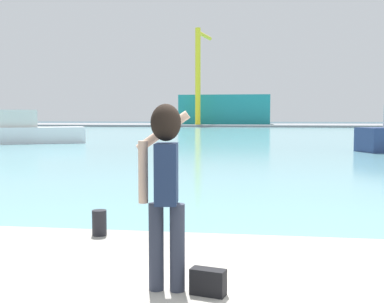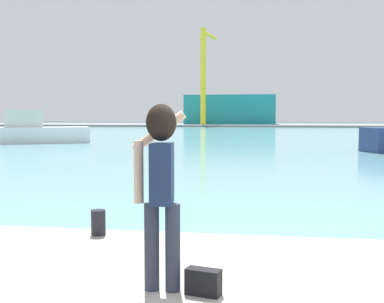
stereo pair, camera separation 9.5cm
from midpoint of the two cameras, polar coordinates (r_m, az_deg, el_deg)
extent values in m
plane|color=#334751|center=(54.68, 8.54, 1.99)|extent=(220.00, 220.00, 0.00)
cube|color=#6BA8B2|center=(56.68, 8.53, 2.07)|extent=(140.00, 100.00, 0.02)
cube|color=gray|center=(96.66, 8.43, 3.05)|extent=(140.00, 20.00, 0.38)
cylinder|color=#2D3342|center=(4.66, -4.79, -11.01)|extent=(0.14, 0.14, 0.82)
cylinder|color=#2D3342|center=(4.62, -2.33, -11.14)|extent=(0.14, 0.14, 0.82)
cube|color=#1E2D4C|center=(4.51, -3.60, -2.58)|extent=(0.24, 0.36, 0.56)
sphere|color=#E0B293|center=(4.48, -3.63, 3.27)|extent=(0.22, 0.22, 0.22)
ellipsoid|color=black|center=(4.46, -3.69, 3.40)|extent=(0.28, 0.26, 0.34)
cylinder|color=#E0B293|center=(4.56, -6.32, -2.40)|extent=(0.09, 0.09, 0.58)
cylinder|color=#E0B293|center=(4.70, -3.98, 2.34)|extent=(0.53, 0.14, 0.40)
cube|color=black|center=(4.82, -3.84, 4.41)|extent=(0.02, 0.07, 0.14)
cube|color=black|center=(4.61, 1.28, -14.96)|extent=(0.34, 0.21, 0.24)
cylinder|color=black|center=(6.86, -11.15, -8.15)|extent=(0.20, 0.20, 0.34)
cube|color=white|center=(38.57, -18.18, 1.83)|extent=(7.88, 5.59, 1.20)
cube|color=silver|center=(38.55, -19.64, 3.64)|extent=(3.20, 2.84, 1.29)
cube|color=teal|center=(98.27, 3.88, 4.88)|extent=(17.62, 8.96, 5.71)
cylinder|color=yellow|center=(91.87, 0.66, 8.73)|extent=(1.00, 1.00, 17.86)
cylinder|color=yellow|center=(96.63, 1.41, 13.37)|extent=(2.10, 8.00, 0.70)
camera|label=1|loc=(0.05, -90.34, -0.03)|focal=45.73mm
camera|label=2|loc=(0.05, 89.66, 0.03)|focal=45.73mm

